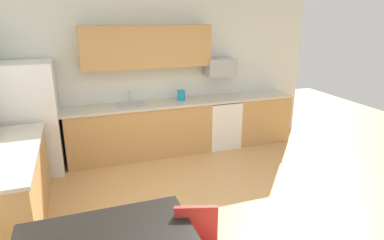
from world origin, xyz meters
The scene contains 14 objects.
ground_plane centered at (0.00, 0.00, 0.00)m, with size 12.00×12.00×0.00m, color tan.
wall_back centered at (0.00, 2.65, 1.35)m, with size 5.80×0.10×2.70m, color silver.
cabinet_run_back centered at (-0.51, 2.30, 0.45)m, with size 2.49×0.60×0.90m, color tan.
cabinet_run_back_right centered at (1.87, 2.30, 0.45)m, with size 1.06×0.60×0.90m, color tan.
cabinet_run_left centered at (-2.30, 0.80, 0.45)m, with size 0.60×2.00×0.90m, color tan.
countertop_back centered at (0.00, 2.30, 0.92)m, with size 4.80×0.64×0.04m, color beige.
countertop_left centered at (-2.30, 0.80, 0.92)m, with size 0.64×2.00×0.04m, color beige.
upper_cabinets_back centered at (-0.30, 2.43, 1.90)m, with size 2.20×0.34×0.70m, color tan.
refrigerator centered at (-2.18, 2.22, 0.88)m, with size 0.76×0.70×1.76m, color white.
oven_range centered at (1.04, 2.30, 0.46)m, with size 0.60×0.60×0.91m.
microwave centered at (1.04, 2.40, 1.49)m, with size 0.54×0.36×0.32m, color #9EA0A5.
sink_basin centered at (-0.63, 2.30, 0.88)m, with size 0.48×0.40×0.14m, color #A5A8AD.
sink_faucet centered at (-0.63, 2.48, 1.04)m, with size 0.02×0.02×0.24m, color #B2B5BA.
kettle centered at (0.27, 2.35, 1.02)m, with size 0.14×0.14×0.20m, color #198CBF.
Camera 1 is at (-1.50, -3.23, 2.44)m, focal length 31.29 mm.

